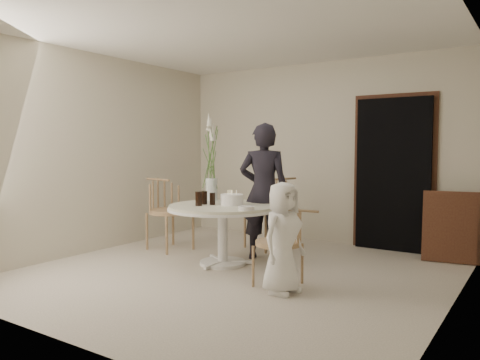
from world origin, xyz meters
The scene contains 18 objects.
ground centered at (0.00, 0.00, 0.00)m, with size 4.50×4.50×0.00m, color beige.
room_shell centered at (0.00, 0.00, 1.62)m, with size 4.50×4.50×4.50m.
doorway centered at (1.15, 2.19, 1.05)m, with size 1.00×0.10×2.10m, color black.
door_trim centered at (1.15, 2.23, 1.11)m, with size 1.12×0.03×2.22m, color #57331E.
table centered at (-0.35, 0.25, 0.62)m, with size 1.33×1.33×0.73m.
picture_frame centered at (1.95, 1.90, 0.44)m, with size 0.66×0.04×0.89m, color #57331E.
chair_far centered at (-0.31, 1.48, 0.64)m, with size 0.67×0.70×1.00m.
chair_right centered at (0.74, -0.14, 0.53)m, with size 0.50×0.47×0.82m.
chair_left centered at (-1.58, 0.55, 0.64)m, with size 0.65×0.61×0.99m.
girl centered at (-0.08, 0.78, 0.87)m, with size 0.63×0.41×1.73m, color black.
boy centered at (0.79, -0.34, 0.55)m, with size 0.53×0.35×1.09m, color white.
birthday_cake centered at (-0.25, 0.30, 0.80)m, with size 0.27×0.27×0.18m.
cola_tumbler_a centered at (-0.46, 0.20, 0.80)m, with size 0.07×0.07×0.15m, color black.
cola_tumbler_b centered at (-0.54, 0.02, 0.82)m, with size 0.08×0.08×0.17m, color black.
cola_tumbler_c centered at (-0.71, 0.34, 0.80)m, with size 0.06×0.06×0.14m, color black.
cola_tumbler_d centered at (-0.58, 0.18, 0.81)m, with size 0.08×0.08×0.16m, color black.
plate_stack centered at (0.14, 0.01, 0.75)m, with size 0.18×0.18×0.04m, color white.
flower_vase centered at (-0.78, 0.60, 1.21)m, with size 0.16×0.16×1.15m.
Camera 1 is at (2.91, -4.33, 1.43)m, focal length 35.00 mm.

